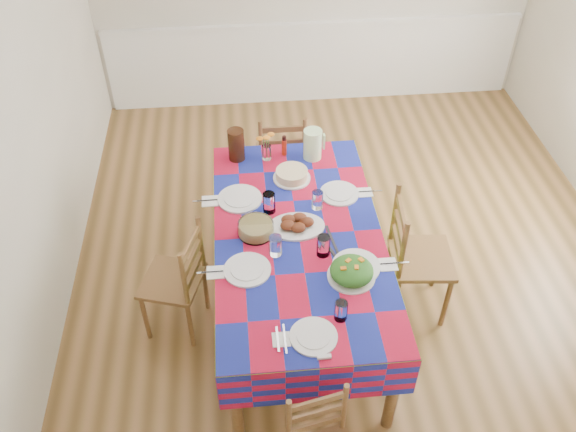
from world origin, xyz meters
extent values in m
cube|color=brown|center=(0.00, 0.00, -0.02)|extent=(4.50, 5.00, 0.04)
cube|color=#BCB6A5|center=(-2.27, 0.00, 1.35)|extent=(0.04, 5.00, 2.70)
cube|color=white|center=(0.00, 2.47, 0.90)|extent=(4.41, 0.06, 0.04)
cube|color=white|center=(0.00, 2.48, 0.45)|extent=(4.41, 0.03, 0.90)
cylinder|color=brown|center=(-0.98, -1.53, 0.39)|extent=(0.08, 0.08, 0.77)
cylinder|color=brown|center=(-0.03, -1.53, 0.39)|extent=(0.08, 0.08, 0.77)
cylinder|color=brown|center=(-0.98, 0.39, 0.39)|extent=(0.08, 0.08, 0.77)
cylinder|color=brown|center=(-0.03, 0.39, 0.39)|extent=(0.08, 0.08, 0.77)
cube|color=brown|center=(-0.51, -0.57, 0.79)|extent=(1.08, 2.06, 0.04)
cube|color=#AE0E2D|center=(-0.51, -0.57, 0.82)|extent=(1.13, 2.10, 0.01)
cube|color=#AE0E2D|center=(-1.07, -0.57, 0.65)|extent=(0.01, 2.10, 0.32)
cube|color=#AE0E2D|center=(0.06, -0.57, 0.65)|extent=(0.01, 2.10, 0.32)
cube|color=#AE0E2D|center=(-0.51, -1.62, 0.65)|extent=(1.13, 0.01, 0.32)
cube|color=#AE0E2D|center=(-0.51, 0.48, 0.65)|extent=(1.13, 0.01, 0.32)
cylinder|color=silver|center=(-0.51, -1.41, 0.83)|extent=(0.28, 0.28, 0.01)
cylinder|color=silver|center=(-0.51, -1.41, 0.84)|extent=(0.19, 0.19, 0.01)
cylinder|color=white|center=(-0.34, -1.29, 0.89)|extent=(0.08, 0.08, 0.13)
cube|color=white|center=(-0.70, -1.41, 0.82)|extent=(0.10, 0.10, 0.01)
cube|color=silver|center=(-0.72, -1.41, 0.83)|extent=(0.01, 0.17, 0.00)
cube|color=silver|center=(-0.68, -1.41, 0.83)|extent=(0.01, 0.20, 0.00)
cylinder|color=silver|center=(-0.86, -0.86, 0.83)|extent=(0.30, 0.30, 0.02)
cylinder|color=silver|center=(-0.86, -0.86, 0.84)|extent=(0.21, 0.21, 0.01)
cylinder|color=white|center=(-0.68, -0.73, 0.89)|extent=(0.08, 0.08, 0.14)
cube|color=white|center=(-1.06, -0.86, 0.82)|extent=(0.11, 0.11, 0.01)
cube|color=silver|center=(-1.09, -0.86, 0.83)|extent=(0.19, 0.01, 0.00)
cube|color=silver|center=(-1.04, -0.86, 0.83)|extent=(0.22, 0.01, 0.00)
cylinder|color=silver|center=(-0.89, -0.17, 0.83)|extent=(0.32, 0.32, 0.02)
cylinder|color=silver|center=(-0.89, -0.17, 0.84)|extent=(0.22, 0.22, 0.01)
cylinder|color=white|center=(-0.69, -0.31, 0.90)|extent=(0.09, 0.09, 0.15)
cube|color=white|center=(-1.10, -0.17, 0.82)|extent=(0.12, 0.12, 0.01)
cube|color=silver|center=(-1.12, -0.17, 0.83)|extent=(0.20, 0.01, 0.00)
cube|color=silver|center=(-1.07, -0.17, 0.83)|extent=(0.23, 0.01, 0.00)
cylinder|color=silver|center=(-0.18, -0.90, 0.83)|extent=(0.31, 0.31, 0.02)
cylinder|color=silver|center=(-0.18, -0.90, 0.84)|extent=(0.22, 0.22, 0.01)
cylinder|color=white|center=(-0.37, -0.76, 0.89)|extent=(0.09, 0.09, 0.15)
cube|color=white|center=(0.03, -0.90, 0.82)|extent=(0.11, 0.11, 0.01)
cube|color=silver|center=(0.01, -0.90, 0.83)|extent=(0.19, 0.01, 0.00)
cube|color=silver|center=(0.05, -0.90, 0.83)|extent=(0.23, 0.01, 0.00)
cylinder|color=silver|center=(-0.17, -0.18, 0.83)|extent=(0.28, 0.28, 0.01)
cylinder|color=silver|center=(-0.17, -0.18, 0.84)|extent=(0.20, 0.20, 0.01)
cylinder|color=white|center=(-0.35, -0.30, 0.89)|extent=(0.08, 0.08, 0.14)
cube|color=white|center=(0.02, -0.18, 0.82)|extent=(0.10, 0.10, 0.01)
cube|color=silver|center=(0.00, -0.18, 0.83)|extent=(0.18, 0.01, 0.00)
cube|color=silver|center=(0.04, -0.18, 0.83)|extent=(0.21, 0.01, 0.00)
ellipsoid|color=silver|center=(-0.51, -0.50, 0.83)|extent=(0.39, 0.28, 0.02)
ellipsoid|color=black|center=(-0.45, -0.50, 0.87)|extent=(0.10, 0.09, 0.06)
ellipsoid|color=black|center=(-0.49, -0.45, 0.87)|extent=(0.10, 0.09, 0.06)
ellipsoid|color=black|center=(-0.56, -0.46, 0.87)|extent=(0.10, 0.09, 0.06)
ellipsoid|color=black|center=(-0.58, -0.52, 0.87)|extent=(0.10, 0.09, 0.06)
ellipsoid|color=black|center=(-0.51, -0.55, 0.87)|extent=(0.10, 0.09, 0.06)
cylinder|color=silver|center=(-0.22, -0.98, 0.83)|extent=(0.30, 0.30, 0.01)
ellipsoid|color=#104012|center=(-0.22, -0.98, 0.87)|extent=(0.27, 0.27, 0.12)
cube|color=orange|center=(-0.28, -1.01, 0.93)|extent=(0.04, 0.03, 0.01)
cube|color=orange|center=(-0.24, -0.95, 0.93)|extent=(0.04, 0.04, 0.01)
cube|color=orange|center=(-0.20, -1.01, 0.93)|extent=(0.03, 0.04, 0.01)
cube|color=orange|center=(-0.16, -0.95, 0.93)|extent=(0.04, 0.04, 0.01)
cylinder|color=white|center=(-0.79, -0.53, 0.86)|extent=(0.24, 0.24, 0.09)
cylinder|color=tan|center=(-0.79, -0.53, 0.86)|extent=(0.22, 0.22, 0.07)
cylinder|color=silver|center=(-0.49, 0.03, 0.83)|extent=(0.28, 0.28, 0.01)
cylinder|color=#E0C588|center=(-0.49, 0.03, 0.86)|extent=(0.24, 0.24, 0.06)
cube|color=black|center=(-0.34, -0.67, 0.82)|extent=(0.12, 0.29, 0.01)
cube|color=black|center=(-0.29, -0.65, 0.82)|extent=(0.06, 0.30, 0.01)
cylinder|color=white|center=(-0.66, 0.30, 0.88)|extent=(0.07, 0.07, 0.12)
cylinder|color=#317627|center=(-0.68, 0.30, 0.92)|extent=(0.01, 0.01, 0.17)
ellipsoid|color=orange|center=(-0.71, 0.30, 1.01)|extent=(0.06, 0.06, 0.02)
cylinder|color=#317627|center=(-0.64, 0.31, 0.92)|extent=(0.01, 0.01, 0.17)
ellipsoid|color=orange|center=(-0.62, 0.33, 1.03)|extent=(0.06, 0.06, 0.02)
cylinder|color=#317627|center=(-0.66, 0.29, 0.92)|extent=(0.01, 0.01, 0.17)
ellipsoid|color=orange|center=(-0.66, 0.26, 1.04)|extent=(0.06, 0.06, 0.02)
cylinder|color=red|center=(-0.52, 0.34, 0.90)|extent=(0.04, 0.04, 0.17)
cylinder|color=#C9F2AB|center=(-0.31, 0.29, 0.94)|extent=(0.14, 0.14, 0.24)
cylinder|color=black|center=(-0.89, 0.33, 0.95)|extent=(0.13, 0.13, 0.25)
cube|color=silver|center=(-0.47, -1.56, 0.83)|extent=(0.08, 0.02, 0.02)
cylinder|color=brown|center=(-0.70, -1.82, 0.62)|extent=(0.03, 0.03, 0.44)
cylinder|color=brown|center=(-0.38, -1.75, 0.62)|extent=(0.03, 0.03, 0.44)
cube|color=brown|center=(-0.54, -1.79, 0.53)|extent=(0.32, 0.08, 0.04)
cube|color=brown|center=(-0.54, -1.79, 0.65)|extent=(0.32, 0.08, 0.04)
cube|color=brown|center=(-0.54, -1.79, 0.76)|extent=(0.32, 0.08, 0.04)
cylinder|color=brown|center=(-0.33, 0.98, 0.23)|extent=(0.04, 0.04, 0.45)
cylinder|color=brown|center=(-0.69, 0.98, 0.23)|extent=(0.04, 0.04, 0.45)
cylinder|color=brown|center=(-0.33, 0.63, 0.23)|extent=(0.04, 0.04, 0.45)
cylinder|color=brown|center=(-0.69, 0.64, 0.23)|extent=(0.04, 0.04, 0.45)
cube|color=brown|center=(-0.51, 0.81, 0.47)|extent=(0.42, 0.40, 0.03)
cylinder|color=brown|center=(-0.33, 0.62, 0.70)|extent=(0.04, 0.04, 0.50)
cylinder|color=brown|center=(-0.69, 0.63, 0.70)|extent=(0.04, 0.04, 0.50)
cube|color=brown|center=(-0.51, 0.63, 0.60)|extent=(0.36, 0.02, 0.05)
cube|color=brown|center=(-0.51, 0.63, 0.73)|extent=(0.36, 0.02, 0.05)
cube|color=brown|center=(-0.51, 0.63, 0.86)|extent=(0.36, 0.02, 0.05)
cylinder|color=brown|center=(-1.50, -0.35, 0.22)|extent=(0.04, 0.04, 0.44)
cylinder|color=brown|center=(-1.61, -0.69, 0.22)|extent=(0.04, 0.04, 0.44)
cylinder|color=brown|center=(-1.18, -0.45, 0.22)|extent=(0.04, 0.04, 0.44)
cylinder|color=brown|center=(-1.29, -0.79, 0.22)|extent=(0.04, 0.04, 0.44)
cube|color=brown|center=(-1.39, -0.57, 0.46)|extent=(0.50, 0.51, 0.03)
cylinder|color=brown|center=(-1.17, -0.45, 0.69)|extent=(0.04, 0.04, 0.49)
cylinder|color=brown|center=(-1.28, -0.79, 0.69)|extent=(0.04, 0.04, 0.49)
cube|color=brown|center=(-1.23, -0.62, 0.59)|extent=(0.12, 0.34, 0.05)
cube|color=brown|center=(-1.23, -0.62, 0.72)|extent=(0.12, 0.34, 0.05)
cube|color=brown|center=(-1.23, -0.62, 0.85)|extent=(0.12, 0.34, 0.05)
cylinder|color=brown|center=(0.55, -0.78, 0.24)|extent=(0.04, 0.04, 0.49)
cylinder|color=brown|center=(0.58, -0.39, 0.24)|extent=(0.04, 0.04, 0.49)
cylinder|color=brown|center=(0.18, -0.75, 0.24)|extent=(0.04, 0.04, 0.49)
cylinder|color=brown|center=(0.22, -0.36, 0.24)|extent=(0.04, 0.04, 0.49)
cube|color=brown|center=(0.38, -0.57, 0.50)|extent=(0.47, 0.49, 0.03)
cylinder|color=brown|center=(0.17, -0.75, 0.76)|extent=(0.04, 0.04, 0.54)
cylinder|color=brown|center=(0.20, -0.36, 0.76)|extent=(0.04, 0.04, 0.54)
cube|color=brown|center=(0.19, -0.55, 0.65)|extent=(0.06, 0.39, 0.05)
cube|color=brown|center=(0.19, -0.55, 0.79)|extent=(0.06, 0.39, 0.05)
cube|color=brown|center=(0.19, -0.55, 0.93)|extent=(0.06, 0.39, 0.05)
camera|label=1|loc=(-0.86, -3.49, 3.64)|focal=38.00mm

